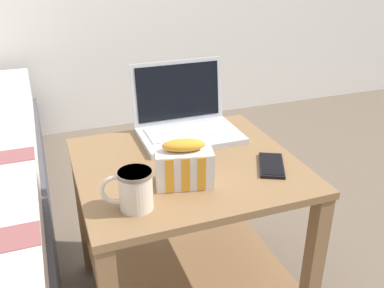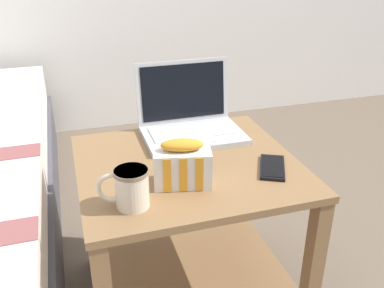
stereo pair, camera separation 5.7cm
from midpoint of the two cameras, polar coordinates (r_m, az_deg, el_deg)
bedside_table at (r=1.35m, az=0.66°, el=-9.46°), size 0.64×0.58×0.53m
laptop at (r=1.43m, az=0.87°, el=3.13°), size 0.32×0.25×0.23m
mug_front_left at (r=1.04m, az=-6.68°, el=-5.66°), size 0.13×0.08×0.10m
snack_bag at (r=1.12m, az=0.14°, el=-2.79°), size 0.16×0.12×0.13m
cell_phone at (r=1.25m, az=11.95°, el=-3.06°), size 0.12×0.16×0.01m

